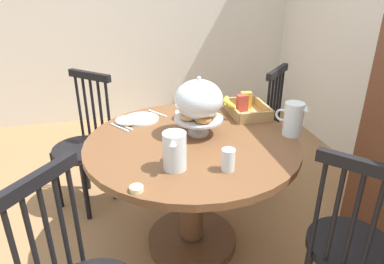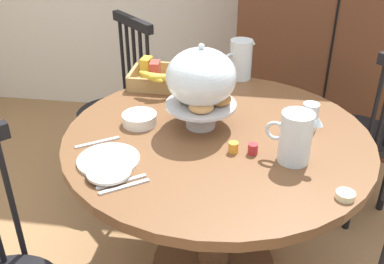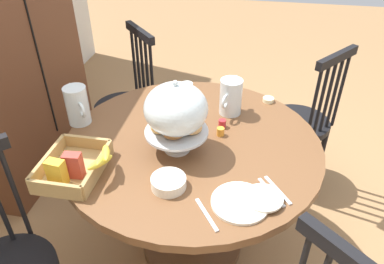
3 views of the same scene
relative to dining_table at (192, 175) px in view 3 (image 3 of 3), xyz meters
name	(u,v)px [view 3 (image 3 of 3)]	position (x,y,z in m)	size (l,w,h in m)	color
ground_plane	(222,230)	(0.13, -0.16, -0.53)	(10.00, 10.00, 0.00)	#997047
dining_table	(192,175)	(0.00, 0.00, 0.00)	(1.20, 1.20, 0.74)	brown
windsor_chair_near_window	(127,107)	(0.69, 0.58, -0.07)	(0.47, 0.47, 0.97)	black
windsor_chair_far_side	(301,124)	(0.69, -0.58, -0.07)	(0.47, 0.47, 0.97)	black
pastry_stand_with_dome	(176,112)	(-0.07, 0.06, 0.41)	(0.28, 0.28, 0.34)	silver
orange_juice_pitcher	(231,98)	(0.28, -0.15, 0.30)	(0.19, 0.11, 0.19)	silver
milk_pitcher	(78,107)	(0.06, 0.58, 0.30)	(0.16, 0.15, 0.19)	silver
cereal_basket	(75,166)	(-0.31, 0.42, 0.26)	(0.32, 0.30, 0.12)	tan
china_plate_large	(240,202)	(-0.36, -0.25, 0.22)	(0.22, 0.22, 0.01)	white
china_plate_small	(263,198)	(-0.33, -0.33, 0.23)	(0.15, 0.15, 0.01)	white
cereal_bowl	(169,182)	(-0.32, 0.04, 0.24)	(0.14, 0.14, 0.04)	white
drinking_glass	(187,92)	(0.35, 0.09, 0.27)	(0.06, 0.06, 0.11)	silver
butter_dish	(268,100)	(0.43, -0.34, 0.22)	(0.06, 0.06, 0.02)	beige
jam_jar_strawberry	(222,124)	(0.14, -0.12, 0.23)	(0.04, 0.04, 0.04)	#B7282D
jam_jar_apricot	(220,132)	(0.07, -0.12, 0.23)	(0.04, 0.04, 0.04)	orange
table_knife	(271,192)	(-0.28, -0.36, 0.22)	(0.17, 0.01, 0.01)	silver
dinner_fork	(278,190)	(-0.26, -0.39, 0.22)	(0.17, 0.01, 0.01)	silver
soup_spoon	(206,215)	(-0.44, -0.13, 0.22)	(0.17, 0.01, 0.01)	silver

